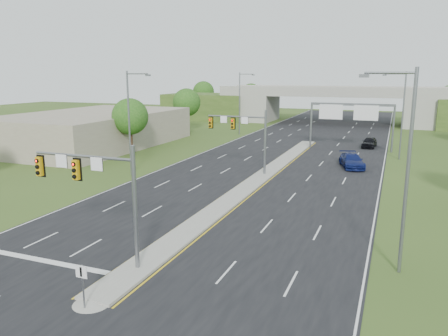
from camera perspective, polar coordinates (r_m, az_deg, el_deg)
name	(u,v)px	position (r m, az deg, el deg)	size (l,w,h in m)	color
ground	(138,270)	(25.34, -11.18, -12.91)	(240.00, 240.00, 0.00)	#344D1B
road	(286,159)	(56.66, 8.14, 1.19)	(24.00, 160.00, 0.02)	black
median	(259,178)	(45.30, 4.59, -1.36)	(2.00, 54.00, 0.16)	gray
median_nose	(92,302)	(22.41, -16.91, -16.44)	(2.00, 2.00, 0.16)	gray
lane_markings	(269,168)	(51.02, 5.88, 0.06)	(23.72, 160.00, 0.01)	gold
signal_mast_near	(98,184)	(24.98, -16.10, -2.02)	(6.62, 0.60, 7.00)	slate
signal_mast_far	(245,131)	(46.95, 2.73, 4.89)	(6.62, 0.60, 7.00)	slate
keep_right_sign	(82,279)	(21.42, -18.04, -13.66)	(0.60, 0.13, 2.20)	slate
sign_gantry	(350,113)	(64.62, 16.17, 6.86)	(11.58, 0.44, 6.67)	slate
overpass	(335,107)	(100.25, 14.27, 7.70)	(80.00, 14.00, 8.10)	gray
lightpole_l_mid	(131,118)	(47.24, -12.11, 6.36)	(2.85, 0.25, 11.00)	slate
lightpole_l_far	(241,100)	(78.74, 2.18, 8.81)	(2.85, 0.25, 11.00)	slate
lightpole_r_near	(404,163)	(24.62, 22.49, 0.61)	(2.85, 0.25, 11.00)	slate
lightpole_r_far	(401,111)	(59.37, 22.15, 6.86)	(2.85, 0.25, 11.00)	slate
tree_l_near	(130,117)	(59.31, -12.17, 6.58)	(4.80, 4.80, 7.60)	#382316
tree_l_mid	(187,102)	(82.93, -4.90, 8.53)	(5.20, 5.20, 8.12)	#382316
tree_back_a	(203,92)	(124.11, -2.70, 9.88)	(6.00, 6.00, 8.85)	#382316
tree_back_b	(251,94)	(119.10, 3.55, 9.62)	(5.60, 5.60, 8.32)	#382316
commercial_building	(93,129)	(69.46, -16.71, 4.89)	(18.00, 30.00, 5.00)	gray
car_far_b	(352,161)	(52.83, 16.35, 0.93)	(2.25, 5.54, 1.61)	#0D1750
car_far_c	(369,142)	(68.38, 18.46, 3.22)	(1.83, 4.54, 1.55)	black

